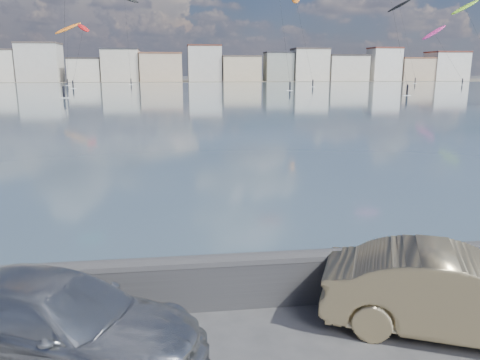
# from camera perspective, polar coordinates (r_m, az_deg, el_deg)

# --- Properties ---
(bay_water) EXTENTS (500.00, 177.00, 0.00)m
(bay_water) POSITION_cam_1_polar(r_m,az_deg,el_deg) (97.11, -7.55, 10.52)
(bay_water) COLOR #3A545F
(bay_water) RESTS_ON ground
(far_shore_strip) EXTENTS (500.00, 60.00, 0.00)m
(far_shore_strip) POSITION_cam_1_polar(r_m,az_deg,el_deg) (205.56, -7.68, 11.91)
(far_shore_strip) COLOR #4C473D
(far_shore_strip) RESTS_ON ground
(seawall) EXTENTS (400.00, 0.36, 1.08)m
(seawall) POSITION_cam_1_polar(r_m,az_deg,el_deg) (9.09, -5.29, -12.08)
(seawall) COLOR #28282B
(seawall) RESTS_ON ground
(far_buildings) EXTENTS (240.79, 13.26, 14.60)m
(far_buildings) POSITION_cam_1_polar(r_m,az_deg,el_deg) (191.52, -7.32, 13.63)
(far_buildings) COLOR beige
(far_buildings) RESTS_ON ground
(car_silver) EXTENTS (5.17, 3.65, 1.39)m
(car_silver) POSITION_cam_1_polar(r_m,az_deg,el_deg) (8.00, -21.53, -15.85)
(car_silver) COLOR #AAADB0
(car_silver) RESTS_ON ground
(car_champagne) EXTENTS (4.72, 3.25, 1.47)m
(car_champagne) POSITION_cam_1_polar(r_m,az_deg,el_deg) (9.01, 24.85, -12.46)
(car_champagne) COLOR tan
(car_champagne) RESTS_ON ground
(kitesurfer_4) EXTENTS (8.31, 14.56, 19.15)m
(kitesurfer_4) POSITION_cam_1_polar(r_m,az_deg,el_deg) (170.67, 22.61, 16.17)
(kitesurfer_4) COLOR #E5338C
(kitesurfer_4) RESTS_ON ground
(kitesurfer_6) EXTENTS (9.02, 17.19, 19.70)m
(kitesurfer_6) POSITION_cam_1_polar(r_m,az_deg,el_deg) (162.92, -20.23, 16.89)
(kitesurfer_6) COLOR orange
(kitesurfer_6) RESTS_ON ground
(kitesurfer_9) EXTENTS (6.23, 11.36, 25.51)m
(kitesurfer_9) POSITION_cam_1_polar(r_m,az_deg,el_deg) (137.37, 6.86, 20.90)
(kitesurfer_9) COLOR orange
(kitesurfer_9) RESTS_ON ground
(kitesurfer_13) EXTENTS (5.19, 13.22, 16.69)m
(kitesurfer_13) POSITION_cam_1_polar(r_m,az_deg,el_deg) (133.71, -18.59, 17.03)
(kitesurfer_13) COLOR red
(kitesurfer_13) RESTS_ON ground
(kitesurfer_16) EXTENTS (7.74, 15.24, 29.09)m
(kitesurfer_16) POSITION_cam_1_polar(r_m,az_deg,el_deg) (183.11, 18.87, 19.36)
(kitesurfer_16) COLOR black
(kitesurfer_16) RESTS_ON ground
(kitesurfer_17) EXTENTS (9.31, 16.32, 25.06)m
(kitesurfer_17) POSITION_cam_1_polar(r_m,az_deg,el_deg) (160.62, 25.77, 18.35)
(kitesurfer_17) COLOR #8CD826
(kitesurfer_17) RESTS_ON ground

